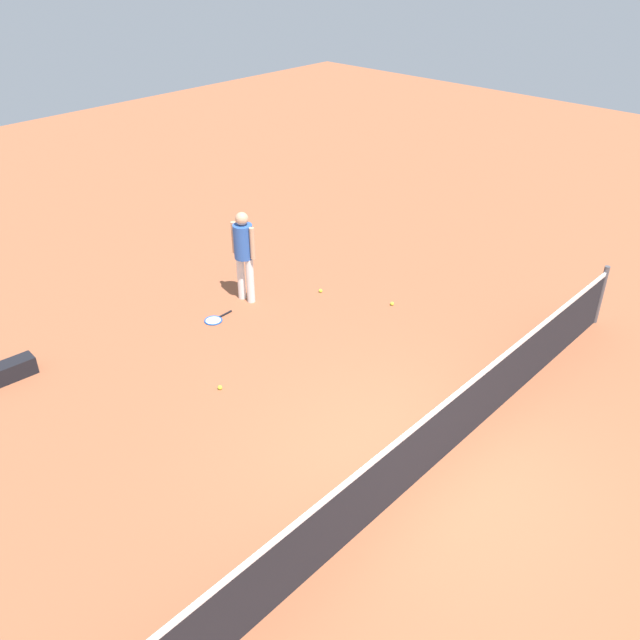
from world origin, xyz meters
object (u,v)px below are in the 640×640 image
object	(u,v)px
tennis_racket_near_player	(215,320)
tennis_ball_near_player	(220,387)
player_near_side	(244,249)
equipment_bag	(10,371)
tennis_ball_midcourt	(392,304)
tennis_ball_by_net	(321,291)

from	to	relation	value
tennis_racket_near_player	tennis_ball_near_player	distance (m)	2.01
player_near_side	equipment_bag	world-z (taller)	player_near_side
equipment_bag	player_near_side	bearing A→B (deg)	169.19
player_near_side	tennis_ball_midcourt	size ratio (longest dim) A/B	25.76
tennis_racket_near_player	player_near_side	bearing A→B (deg)	-170.55
tennis_racket_near_player	tennis_ball_by_net	distance (m)	2.11
player_near_side	tennis_racket_near_player	size ratio (longest dim) A/B	2.89
player_near_side	tennis_racket_near_player	distance (m)	1.34
tennis_ball_by_net	equipment_bag	xyz separation A→B (m)	(5.19, -1.58, 0.11)
tennis_ball_midcourt	equipment_bag	xyz separation A→B (m)	(5.71, -2.85, 0.11)
equipment_bag	tennis_ball_by_net	bearing A→B (deg)	163.08
tennis_ball_near_player	player_near_side	bearing A→B (deg)	-140.03
tennis_racket_near_player	tennis_ball_by_net	xyz separation A→B (m)	(-2.00, 0.66, 0.02)
tennis_ball_by_net	equipment_bag	bearing A→B (deg)	-16.92
tennis_ball_by_net	tennis_ball_near_player	bearing A→B (deg)	16.49
tennis_racket_near_player	tennis_ball_midcourt	world-z (taller)	tennis_ball_midcourt
player_near_side	tennis_ball_midcourt	bearing A→B (deg)	128.36
player_near_side	equipment_bag	xyz separation A→B (m)	(4.06, -0.78, -0.87)
tennis_ball_near_player	tennis_ball_by_net	size ratio (longest dim) A/B	1.00
tennis_ball_midcourt	player_near_side	bearing A→B (deg)	-51.64
player_near_side	tennis_ball_near_player	distance (m)	2.90
player_near_side	tennis_ball_near_player	size ratio (longest dim) A/B	25.76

